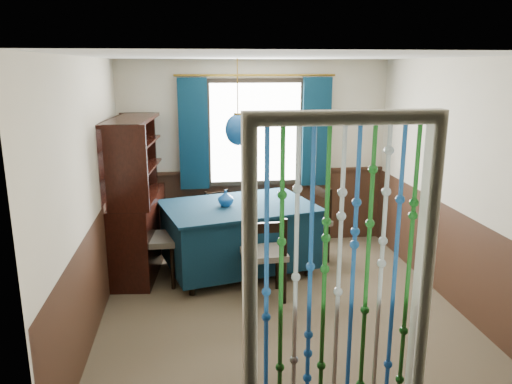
{
  "coord_description": "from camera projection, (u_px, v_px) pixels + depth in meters",
  "views": [
    {
      "loc": [
        -0.86,
        -4.63,
        2.42
      ],
      "look_at": [
        -0.16,
        0.65,
        1.07
      ],
      "focal_mm": 35.0,
      "sensor_mm": 36.0,
      "label": 1
    }
  ],
  "objects": [
    {
      "name": "floor",
      "position": [
        280.0,
        307.0,
        5.15
      ],
      "size": [
        4.0,
        4.0,
        0.0
      ],
      "primitive_type": "plane",
      "color": "brown",
      "rests_on": "ground"
    },
    {
      "name": "ceiling",
      "position": [
        283.0,
        56.0,
        4.54
      ],
      "size": [
        4.0,
        4.0,
        0.0
      ],
      "primitive_type": "plane",
      "rotation": [
        3.14,
        0.0,
        0.0
      ],
      "color": "silver",
      "rests_on": "ground"
    },
    {
      "name": "wall_back",
      "position": [
        255.0,
        154.0,
        6.77
      ],
      "size": [
        3.6,
        0.0,
        3.6
      ],
      "primitive_type": "plane",
      "rotation": [
        1.57,
        0.0,
        0.0
      ],
      "color": "beige",
      "rests_on": "ground"
    },
    {
      "name": "wall_front",
      "position": [
        342.0,
        271.0,
        2.92
      ],
      "size": [
        3.6,
        0.0,
        3.6
      ],
      "primitive_type": "plane",
      "rotation": [
        -1.57,
        0.0,
        0.0
      ],
      "color": "beige",
      "rests_on": "ground"
    },
    {
      "name": "wall_left",
      "position": [
        90.0,
        196.0,
        4.62
      ],
      "size": [
        0.0,
        4.0,
        4.0
      ],
      "primitive_type": "plane",
      "rotation": [
        1.57,
        0.0,
        1.57
      ],
      "color": "beige",
      "rests_on": "ground"
    },
    {
      "name": "wall_right",
      "position": [
        455.0,
        184.0,
        5.07
      ],
      "size": [
        0.0,
        4.0,
        4.0
      ],
      "primitive_type": "plane",
      "rotation": [
        1.57,
        0.0,
        -1.57
      ],
      "color": "beige",
      "rests_on": "ground"
    },
    {
      "name": "wainscot_back",
      "position": [
        255.0,
        208.0,
        6.94
      ],
      "size": [
        3.6,
        0.0,
        3.6
      ],
      "primitive_type": "plane",
      "rotation": [
        1.57,
        0.0,
        0.0
      ],
      "color": "#362014",
      "rests_on": "ground"
    },
    {
      "name": "wainscot_front",
      "position": [
        336.0,
        381.0,
        3.12
      ],
      "size": [
        3.6,
        0.0,
        3.6
      ],
      "primitive_type": "plane",
      "rotation": [
        -1.57,
        0.0,
        0.0
      ],
      "color": "#362014",
      "rests_on": "ground"
    },
    {
      "name": "wainscot_left",
      "position": [
        98.0,
        271.0,
        4.8
      ],
      "size": [
        0.0,
        4.0,
        4.0
      ],
      "primitive_type": "plane",
      "rotation": [
        1.57,
        0.0,
        1.57
      ],
      "color": "#362014",
      "rests_on": "ground"
    },
    {
      "name": "wainscot_right",
      "position": [
        447.0,
        253.0,
        5.25
      ],
      "size": [
        0.0,
        4.0,
        4.0
      ],
      "primitive_type": "plane",
      "rotation": [
        1.57,
        0.0,
        -1.57
      ],
      "color": "#362014",
      "rests_on": "ground"
    },
    {
      "name": "window",
      "position": [
        255.0,
        133.0,
        6.64
      ],
      "size": [
        1.32,
        0.12,
        1.42
      ],
      "primitive_type": "cube",
      "color": "black",
      "rests_on": "wall_back"
    },
    {
      "name": "doorway",
      "position": [
        338.0,
        298.0,
        3.03
      ],
      "size": [
        1.16,
        0.12,
        2.18
      ],
      "primitive_type": null,
      "color": "silver",
      "rests_on": "ground"
    },
    {
      "name": "dining_table",
      "position": [
        239.0,
        233.0,
        5.95
      ],
      "size": [
        1.96,
        1.58,
        0.83
      ],
      "rotation": [
        0.0,
        0.0,
        0.25
      ],
      "color": "#0A2233",
      "rests_on": "floor"
    },
    {
      "name": "chair_near",
      "position": [
        264.0,
        255.0,
        5.23
      ],
      "size": [
        0.47,
        0.45,
        0.93
      ],
      "rotation": [
        0.0,
        0.0,
        0.04
      ],
      "color": "black",
      "rests_on": "floor"
    },
    {
      "name": "chair_far",
      "position": [
        222.0,
        220.0,
        6.59
      ],
      "size": [
        0.53,
        0.53,
        0.82
      ],
      "rotation": [
        0.0,
        0.0,
        3.59
      ],
      "color": "black",
      "rests_on": "floor"
    },
    {
      "name": "chair_left",
      "position": [
        152.0,
        240.0,
        5.61
      ],
      "size": [
        0.46,
        0.48,
        0.97
      ],
      "rotation": [
        0.0,
        0.0,
        -1.57
      ],
      "color": "black",
      "rests_on": "floor"
    },
    {
      "name": "chair_right",
      "position": [
        310.0,
        221.0,
        6.32
      ],
      "size": [
        0.57,
        0.59,
        0.95
      ],
      "rotation": [
        0.0,
        0.0,
        1.88
      ],
      "color": "black",
      "rests_on": "floor"
    },
    {
      "name": "sideboard",
      "position": [
        136.0,
        220.0,
        5.96
      ],
      "size": [
        0.62,
        1.45,
        1.84
      ],
      "rotation": [
        0.0,
        0.0,
        -0.09
      ],
      "color": "black",
      "rests_on": "floor"
    },
    {
      "name": "pendant_lamp",
      "position": [
        238.0,
        130.0,
        5.65
      ],
      "size": [
        0.29,
        0.29,
        0.96
      ],
      "color": "olive",
      "rests_on": "ceiling"
    },
    {
      "name": "vase_table",
      "position": [
        226.0,
        199.0,
        5.8
      ],
      "size": [
        0.21,
        0.21,
        0.17
      ],
      "primitive_type": "imported",
      "rotation": [
        0.0,
        0.0,
        0.27
      ],
      "color": "navy",
      "rests_on": "dining_table"
    },
    {
      "name": "bowl_shelf",
      "position": [
        135.0,
        171.0,
        5.5
      ],
      "size": [
        0.26,
        0.26,
        0.05
      ],
      "primitive_type": "imported",
      "rotation": [
        0.0,
        0.0,
        0.23
      ],
      "color": "beige",
      "rests_on": "sideboard"
    },
    {
      "name": "vase_sideboard",
      "position": [
        141.0,
        184.0,
        6.09
      ],
      "size": [
        0.21,
        0.21,
        0.19
      ],
      "primitive_type": "imported",
      "rotation": [
        0.0,
        0.0,
        0.23
      ],
      "color": "beige",
      "rests_on": "sideboard"
    }
  ]
}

